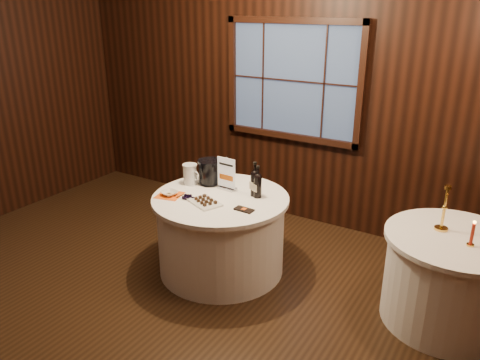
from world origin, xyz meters
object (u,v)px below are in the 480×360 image
Objects in this scene: sign_stand at (227,178)px; brass_candlestick at (443,214)px; chocolate_plate at (205,202)px; ice_bucket at (210,171)px; cracker_bowl at (169,193)px; side_table at (449,279)px; port_bottle_right at (258,184)px; chocolate_box at (244,210)px; red_candle at (472,236)px; port_bottle_left at (255,181)px; glass_pitcher at (190,174)px; main_table at (221,233)px; grape_bunch at (187,197)px.

brass_candlestick reaches higher than sign_stand.
chocolate_plate is 1.99m from brass_candlestick.
brass_candlestick reaches higher than ice_bucket.
side_table is at bearing 12.26° from cracker_bowl.
ice_bucket is 2.15m from brass_candlestick.
port_bottle_right reaches higher than chocolate_box.
port_bottle_right is at bearing -172.92° from brass_candlestick.
brass_candlestick is 0.29m from red_candle.
glass_pitcher is at bearing -151.28° from port_bottle_left.
brass_candlestick reaches higher than chocolate_plate.
ice_bucket is at bearing 140.73° from main_table.
glass_pitcher is at bearing -173.63° from brass_candlestick.
chocolate_box is at bearing -36.13° from sign_stand.
port_bottle_right reaches higher than chocolate_plate.
port_bottle_left is 0.92× the size of chocolate_plate.
glass_pitcher is 0.35m from cracker_bowl.
port_bottle_right is 0.83m from cracker_bowl.
port_bottle_left is 1.59× the size of glass_pitcher.
grape_bunch is at bearing -135.66° from main_table.
main_table is 0.53m from sign_stand.
grape_bunch is 0.20m from cracker_bowl.
main_table is 3.57× the size of chocolate_plate.
sign_stand is at bearing -156.70° from port_bottle_left.
red_candle is (1.76, 0.35, 0.08)m from chocolate_box.
sign_stand reaches higher than chocolate_box.
chocolate_box is 0.82× the size of glass_pitcher.
red_candle is (0.10, -0.10, 0.46)m from side_table.
side_table is (2.00, 0.30, 0.00)m from main_table.
main_table is 0.62m from port_bottle_right.
main_table is 2.02m from side_table.
glass_pitcher reaches higher than main_table.
port_bottle_right is 1.81m from red_candle.
ice_bucket is 0.73m from chocolate_box.
chocolate_plate is at bearing -115.47° from port_bottle_right.
cracker_bowl reaches higher than side_table.
main_table is 0.45m from chocolate_plate.
glass_pitcher is at bearing 91.54° from cracker_bowl.
glass_pitcher reaches higher than chocolate_plate.
chocolate_plate reaches higher than side_table.
ice_bucket is at bearing -178.02° from side_table.
chocolate_box is 1.79m from red_candle.
brass_candlestick is at bearing 20.68° from chocolate_box.
port_bottle_left is at bearing -179.69° from red_candle.
side_table is 1.76m from chocolate_box.
chocolate_box is (0.62, -0.37, -0.12)m from ice_bucket.
red_candle is (2.33, 0.42, 0.06)m from grape_bunch.
sign_stand is 1.77× the size of grape_bunch.
ice_bucket is 2.38m from red_candle.
glass_pitcher is 1.40× the size of cracker_bowl.
side_table is 2.13m from chocolate_plate.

